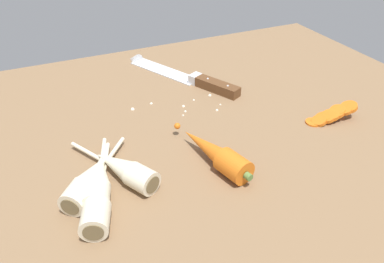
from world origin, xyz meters
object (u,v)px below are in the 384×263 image
whole_carrot (215,153)px  parsnip_mid_left (124,169)px  parsnip_mid_right (98,179)px  parsnip_back (99,196)px  parsnip_front (90,180)px  carrot_slice_stack (332,114)px  chefs_knife (177,74)px

whole_carrot → parsnip_mid_left: size_ratio=1.05×
parsnip_mid_left → parsnip_mid_right: bearing=-168.7°
whole_carrot → parsnip_back: bearing=-174.2°
parsnip_front → parsnip_mid_right: 1.30cm
whole_carrot → carrot_slice_stack: size_ratio=1.74×
parsnip_front → parsnip_mid_right: size_ratio=0.91×
parsnip_mid_right → parsnip_back: 3.84cm
whole_carrot → parsnip_front: 20.75cm
parsnip_mid_left → carrot_slice_stack: size_ratio=1.66×
chefs_knife → carrot_slice_stack: size_ratio=2.99×
parsnip_mid_right → parsnip_mid_left: bearing=11.3°
chefs_knife → parsnip_mid_left: size_ratio=1.81×
parsnip_mid_left → parsnip_back: bearing=-137.7°
chefs_knife → parsnip_mid_right: (-26.67, -32.67, 1.33)cm
parsnip_mid_left → carrot_slice_stack: bearing=0.2°
parsnip_mid_right → carrot_slice_stack: (46.89, 1.00, -0.63)cm
whole_carrot → parsnip_mid_left: bearing=170.6°
chefs_knife → whole_carrot: (-7.25, -34.35, 1.45)cm
parsnip_front → parsnip_mid_left: size_ratio=0.89×
chefs_knife → parsnip_front: 42.61cm
whole_carrot → parsnip_front: whole_carrot is taller
chefs_knife → whole_carrot: 35.14cm
parsnip_mid_right → parsnip_front: bearing=158.6°
whole_carrot → parsnip_back: (-20.25, -2.07, -0.12)cm
parsnip_front → parsnip_back: (0.40, -4.23, -0.00)cm
parsnip_front → whole_carrot: bearing=-6.0°
parsnip_mid_right → parsnip_back: same height
whole_carrot → parsnip_mid_right: (-19.43, 1.68, -0.12)cm
parsnip_front → carrot_slice_stack: size_ratio=1.47×
parsnip_mid_left → carrot_slice_stack: (42.66, 0.16, -0.63)cm
parsnip_front → carrot_slice_stack: parsnip_front is taller
parsnip_front → parsnip_back: size_ratio=0.77×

